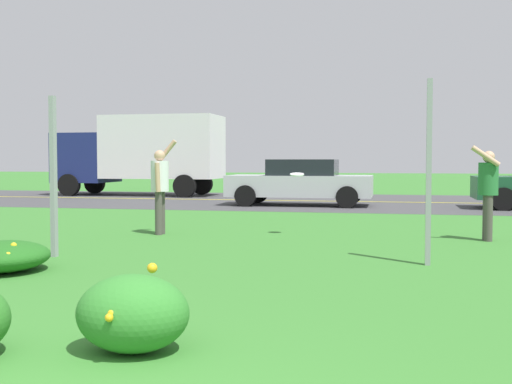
% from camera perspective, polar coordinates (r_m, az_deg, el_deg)
% --- Properties ---
extents(ground_plane, '(120.00, 120.00, 0.00)m').
position_cam_1_polar(ground_plane, '(12.34, 3.57, -3.76)').
color(ground_plane, '#387A2D').
extents(highway_strip, '(120.00, 9.65, 0.01)m').
position_cam_1_polar(highway_strip, '(22.15, 7.54, -0.84)').
color(highway_strip, '#424244').
rests_on(highway_strip, ground).
extents(highway_center_stripe, '(120.00, 0.16, 0.00)m').
position_cam_1_polar(highway_center_stripe, '(22.15, 7.54, -0.83)').
color(highway_center_stripe, yellow).
rests_on(highway_center_stripe, ground).
extents(daylily_clump_mid_right, '(0.85, 0.77, 0.63)m').
position_cam_1_polar(daylily_clump_mid_right, '(4.87, -10.97, -10.61)').
color(daylily_clump_mid_right, '#337F2D').
rests_on(daylily_clump_mid_right, ground).
extents(daylily_clump_near_camera, '(1.15, 1.26, 0.42)m').
position_cam_1_polar(daylily_clump_near_camera, '(8.77, -21.76, -5.37)').
color(daylily_clump_near_camera, '#23661E').
rests_on(daylily_clump_near_camera, ground).
extents(sign_post_near_path, '(0.07, 0.10, 2.36)m').
position_cam_1_polar(sign_post_near_path, '(9.78, -17.69, 1.31)').
color(sign_post_near_path, '#93969B').
rests_on(sign_post_near_path, ground).
extents(sign_post_by_roadside, '(0.07, 0.10, 2.51)m').
position_cam_1_polar(sign_post_by_roadside, '(8.88, 15.22, 1.70)').
color(sign_post_by_roadside, '#93969B').
rests_on(sign_post_by_roadside, ground).
extents(person_thrower_white_shirt, '(0.44, 0.50, 1.82)m').
position_cam_1_polar(person_thrower_white_shirt, '(12.30, -8.59, 0.74)').
color(person_thrower_white_shirt, silver).
rests_on(person_thrower_white_shirt, ground).
extents(person_catcher_green_shirt, '(0.50, 0.50, 1.68)m').
position_cam_1_polar(person_catcher_green_shirt, '(11.91, 20.05, 0.43)').
color(person_catcher_green_shirt, '#287038').
rests_on(person_catcher_green_shirt, ground).
extents(frisbee_white, '(0.27, 0.27, 0.08)m').
position_cam_1_polar(frisbee_white, '(12.04, 3.70, 1.57)').
color(frisbee_white, white).
extents(car_silver_center_right, '(4.50, 2.00, 1.45)m').
position_cam_1_polar(car_silver_center_right, '(20.08, 4.01, 0.90)').
color(car_silver_center_right, '#B7BABF').
rests_on(car_silver_center_right, ground).
extents(box_truck_navy, '(6.70, 2.46, 3.20)m').
position_cam_1_polar(box_truck_navy, '(26.21, -10.18, 3.65)').
color(box_truck_navy, navy).
rests_on(box_truck_navy, ground).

